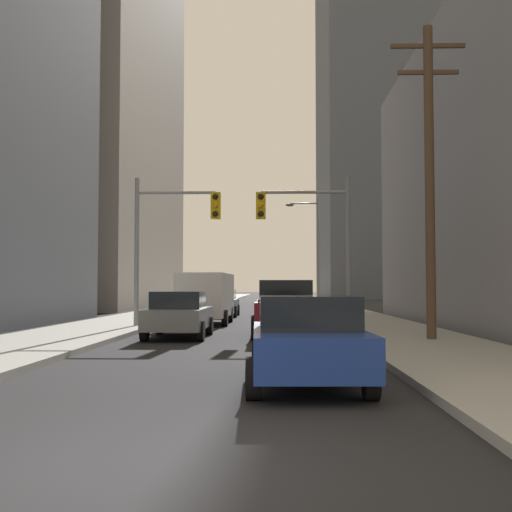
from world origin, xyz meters
name	(u,v)px	position (x,y,z in m)	size (l,w,h in m)	color
ground_plane	(133,473)	(0.00, 0.00, 0.00)	(400.00, 400.00, 0.00)	black
sidewalk_left	(197,305)	(-5.49, 50.00, 0.07)	(3.85, 160.00, 0.15)	#9E9E99
sidewalk_right	(323,305)	(5.49, 50.00, 0.07)	(3.85, 160.00, 0.15)	#9E9E99
pickup_truck_maroon	(286,309)	(1.67, 15.83, 0.93)	(2.20, 5.41, 1.90)	maroon
cargo_van_white	(206,295)	(-1.77, 22.86, 1.29)	(2.16, 5.27, 2.26)	white
sedan_blue	(307,340)	(1.83, 5.04, 0.77)	(1.95, 4.25, 1.52)	navy
sedan_grey	(179,314)	(-1.84, 15.11, 0.77)	(1.95, 4.21, 1.52)	slate
sedan_navy	(221,303)	(-1.72, 30.35, 0.77)	(1.95, 4.22, 1.52)	#141E4C
traffic_signal_near_left	(173,227)	(-2.73, 19.32, 4.02)	(3.41, 0.44, 6.00)	gray
traffic_signal_near_right	(308,227)	(2.60, 19.32, 4.04)	(3.69, 0.44, 6.00)	gray
utility_pole_right	(430,174)	(5.87, 13.13, 5.00)	(2.20, 0.28, 9.46)	brown
street_lamp_right	(313,244)	(3.91, 37.28, 4.53)	(2.28, 0.32, 7.50)	gray
building_left_mid_office	(51,114)	(-18.36, 49.31, 16.90)	(19.37, 29.16, 33.80)	gray
building_right_far_highrise	(390,85)	(18.93, 90.54, 32.29)	(20.71, 27.36, 64.58)	#4C515B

